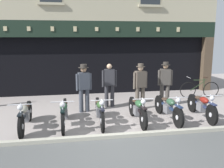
{
  "coord_description": "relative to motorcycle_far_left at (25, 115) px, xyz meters",
  "views": [
    {
      "loc": [
        -1.23,
        -5.96,
        2.63
      ],
      "look_at": [
        0.3,
        2.78,
        0.92
      ],
      "focal_mm": 39.63,
      "sensor_mm": 36.0,
      "label": 1
    }
  ],
  "objects": [
    {
      "name": "motorcycle_center",
      "position": [
        3.33,
        -0.0,
        -0.0
      ],
      "size": [
        0.62,
        1.99,
        0.91
      ],
      "rotation": [
        0.0,
        0.0,
        3.13
      ],
      "color": "black",
      "rests_on": "ground"
    },
    {
      "name": "ground",
      "position": [
        2.51,
        -2.11,
        -0.47
      ],
      "size": [
        23.3,
        22.0,
        0.18
      ],
      "color": "gray"
    },
    {
      "name": "motorcycle_right",
      "position": [
        5.5,
        0.04,
        -0.0
      ],
      "size": [
        0.62,
        1.99,
        0.91
      ],
      "rotation": [
        0.0,
        0.0,
        3.09
      ],
      "color": "black",
      "rests_on": "ground"
    },
    {
      "name": "leaning_bicycle",
      "position": [
        6.89,
        2.65,
        -0.05
      ],
      "size": [
        1.72,
        0.5,
        0.94
      ],
      "rotation": [
        0.0,
        0.0,
        1.45
      ],
      "color": "black",
      "rests_on": "ground"
    },
    {
      "name": "shop_facade",
      "position": [
        2.51,
        5.89,
        1.27
      ],
      "size": [
        11.6,
        4.42,
        6.21
      ],
      "color": "black",
      "rests_on": "ground"
    },
    {
      "name": "assistant_far_right",
      "position": [
        4.86,
        1.63,
        0.51
      ],
      "size": [
        0.55,
        0.33,
        1.7
      ],
      "rotation": [
        0.0,
        0.0,
        2.99
      ],
      "color": "#47423D",
      "rests_on": "ground"
    },
    {
      "name": "shopkeeper_center",
      "position": [
        2.76,
        1.9,
        0.48
      ],
      "size": [
        0.56,
        0.26,
        1.64
      ],
      "rotation": [
        0.0,
        0.0,
        3.05
      ],
      "color": "#2D2D33",
      "rests_on": "ground"
    },
    {
      "name": "motorcycle_center_right",
      "position": [
        4.35,
        0.04,
        -0.01
      ],
      "size": [
        0.62,
        2.07,
        0.91
      ],
      "rotation": [
        0.0,
        0.0,
        3.17
      ],
      "color": "black",
      "rests_on": "ground"
    },
    {
      "name": "advert_board_near",
      "position": [
        4.77,
        4.27,
        1.41
      ],
      "size": [
        0.77,
        0.03,
        1.0
      ],
      "color": "silver"
    },
    {
      "name": "advert_board_far",
      "position": [
        5.91,
        4.27,
        1.31
      ],
      "size": [
        0.75,
        0.03,
        1.09
      ],
      "color": "beige"
    },
    {
      "name": "motorcycle_far_left",
      "position": [
        0.0,
        0.0,
        0.0
      ],
      "size": [
        0.62,
        2.05,
        0.92
      ],
      "rotation": [
        0.0,
        0.0,
        3.14
      ],
      "color": "black",
      "rests_on": "ground"
    },
    {
      "name": "motorcycle_left",
      "position": [
        1.09,
        0.07,
        0.01
      ],
      "size": [
        0.62,
        2.07,
        0.92
      ],
      "rotation": [
        0.0,
        0.0,
        3.11
      ],
      "color": "black",
      "rests_on": "ground"
    },
    {
      "name": "motorcycle_center_left",
      "position": [
        2.16,
        0.06,
        0.0
      ],
      "size": [
        0.62,
        2.03,
        0.92
      ],
      "rotation": [
        0.0,
        0.0,
        3.12
      ],
      "color": "black",
      "rests_on": "ground"
    },
    {
      "name": "salesman_left",
      "position": [
        1.77,
        1.4,
        0.52
      ],
      "size": [
        0.55,
        0.36,
        1.7
      ],
      "rotation": [
        0.0,
        0.0,
        3.33
      ],
      "color": "#3D424C",
      "rests_on": "ground"
    },
    {
      "name": "salesman_right",
      "position": [
        3.81,
        1.39,
        0.5
      ],
      "size": [
        0.55,
        0.33,
        1.68
      ],
      "rotation": [
        0.0,
        0.0,
        3.34
      ],
      "color": "brown",
      "rests_on": "ground"
    }
  ]
}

